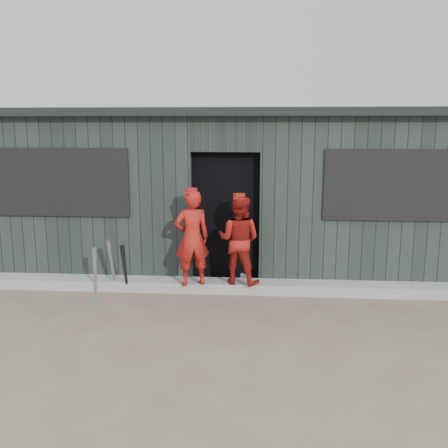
# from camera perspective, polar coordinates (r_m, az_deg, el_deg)

# --- Properties ---
(ground) EXTENTS (80.00, 80.00, 0.00)m
(ground) POSITION_cam_1_polar(r_m,az_deg,el_deg) (5.66, -1.40, -13.60)
(ground) COLOR brown
(ground) RESTS_ON ground
(curb) EXTENTS (8.00, 0.36, 0.15)m
(curb) POSITION_cam_1_polar(r_m,az_deg,el_deg) (7.32, 0.01, -7.09)
(curb) COLOR gray
(curb) RESTS_ON ground
(bat_left) EXTENTS (0.14, 0.21, 0.69)m
(bat_left) POSITION_cam_1_polar(r_m,az_deg,el_deg) (7.36, -14.52, -5.14)
(bat_left) COLOR gray
(bat_left) RESTS_ON ground
(bat_mid) EXTENTS (0.12, 0.24, 0.78)m
(bat_mid) POSITION_cam_1_polar(r_m,az_deg,el_deg) (7.38, -12.67, -4.64)
(bat_mid) COLOR gray
(bat_mid) RESTS_ON ground
(bat_right) EXTENTS (0.07, 0.27, 0.74)m
(bat_right) POSITION_cam_1_polar(r_m,az_deg,el_deg) (7.25, -11.26, -5.07)
(bat_right) COLOR black
(bat_right) RESTS_ON ground
(player_red_left) EXTENTS (0.57, 0.47, 1.35)m
(player_red_left) POSITION_cam_1_polar(r_m,az_deg,el_deg) (6.99, -3.68, -1.59)
(player_red_left) COLOR #A41B14
(player_red_left) RESTS_ON curb
(player_red_right) EXTENTS (0.72, 0.63, 1.27)m
(player_red_right) POSITION_cam_1_polar(r_m,az_deg,el_deg) (7.06, 1.72, -1.81)
(player_red_right) COLOR maroon
(player_red_right) RESTS_ON curb
(player_grey_back) EXTENTS (0.76, 0.63, 1.33)m
(player_grey_back) POSITION_cam_1_polar(r_m,az_deg,el_deg) (7.65, 3.06, -1.71)
(player_grey_back) COLOR #A4A4A4
(player_grey_back) RESTS_ON ground
(dugout) EXTENTS (8.30, 3.30, 2.62)m
(dugout) POSITION_cam_1_polar(r_m,az_deg,el_deg) (8.70, 0.84, 4.04)
(dugout) COLOR black
(dugout) RESTS_ON ground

